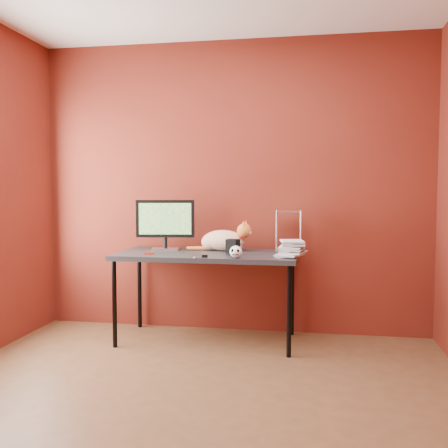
% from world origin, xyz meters
% --- Properties ---
extents(room, '(3.52, 3.52, 2.61)m').
position_xyz_m(room, '(0.00, 0.00, 1.45)').
color(room, '#4F311B').
rests_on(room, ground).
extents(desk, '(1.50, 0.70, 0.75)m').
position_xyz_m(desk, '(-0.15, 1.37, 0.70)').
color(desk, black).
rests_on(desk, ground).
extents(monitor, '(0.50, 0.20, 0.44)m').
position_xyz_m(monitor, '(-0.54, 1.48, 0.99)').
color(monitor, silver).
rests_on(monitor, desk).
extents(cat, '(0.57, 0.28, 0.27)m').
position_xyz_m(cat, '(-0.03, 1.53, 0.84)').
color(cat, orange).
rests_on(cat, desk).
extents(skull_mug, '(0.10, 0.10, 0.10)m').
position_xyz_m(skull_mug, '(0.14, 1.08, 0.80)').
color(skull_mug, white).
rests_on(skull_mug, desk).
extents(speaker, '(0.11, 0.11, 0.13)m').
position_xyz_m(speaker, '(0.09, 1.26, 0.81)').
color(speaker, black).
rests_on(speaker, desk).
extents(book_stack, '(0.25, 0.28, 1.41)m').
position_xyz_m(book_stack, '(0.47, 1.27, 1.46)').
color(book_stack, beige).
rests_on(book_stack, desk).
extents(wire_rack, '(0.21, 0.18, 0.35)m').
position_xyz_m(wire_rack, '(0.52, 1.57, 0.92)').
color(wire_rack, silver).
rests_on(wire_rack, desk).
extents(pocket_knife, '(0.08, 0.04, 0.02)m').
position_xyz_m(pocket_knife, '(-0.59, 1.17, 0.76)').
color(pocket_knife, '#B1220D').
rests_on(pocket_knife, desk).
extents(black_gadget, '(0.05, 0.03, 0.02)m').
position_xyz_m(black_gadget, '(-0.11, 1.08, 0.76)').
color(black_gadget, black).
rests_on(black_gadget, desk).
extents(washer, '(0.04, 0.04, 0.00)m').
position_xyz_m(washer, '(-0.17, 1.08, 0.75)').
color(washer, silver).
rests_on(washer, desk).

